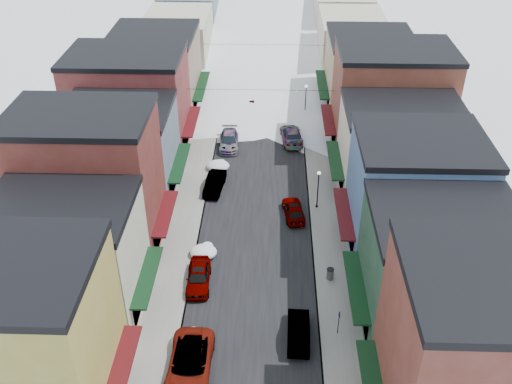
# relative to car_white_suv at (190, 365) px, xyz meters

# --- Properties ---
(road) EXTENTS (10.00, 160.00, 0.01)m
(road) POSITION_rel_car_white_suv_xyz_m (3.85, 53.49, -0.86)
(road) COLOR black
(road) RESTS_ON ground
(sidewalk_left) EXTENTS (3.20, 160.00, 0.15)m
(sidewalk_left) POSITION_rel_car_white_suv_xyz_m (-2.75, 53.49, -0.79)
(sidewalk_left) COLOR gray
(sidewalk_left) RESTS_ON ground
(sidewalk_right) EXTENTS (3.20, 160.00, 0.15)m
(sidewalk_right) POSITION_rel_car_white_suv_xyz_m (10.45, 53.49, -0.79)
(sidewalk_right) COLOR gray
(sidewalk_right) RESTS_ON ground
(curb_left) EXTENTS (0.10, 160.00, 0.15)m
(curb_left) POSITION_rel_car_white_suv_xyz_m (-1.20, 53.49, -0.79)
(curb_left) COLOR slate
(curb_left) RESTS_ON ground
(curb_right) EXTENTS (0.10, 160.00, 0.15)m
(curb_right) POSITION_rel_car_white_suv_xyz_m (8.90, 53.49, -0.79)
(curb_right) COLOR slate
(curb_right) RESTS_ON ground
(bldg_l_yellow) EXTENTS (11.30, 8.70, 11.50)m
(bldg_l_yellow) POSITION_rel_car_white_suv_xyz_m (-9.34, -2.51, 4.89)
(bldg_l_yellow) COLOR #B09D40
(bldg_l_yellow) RESTS_ON ground
(bldg_l_cream) EXTENTS (11.30, 8.20, 9.50)m
(bldg_l_cream) POSITION_rel_car_white_suv_xyz_m (-9.34, 5.99, 3.89)
(bldg_l_cream) COLOR beige
(bldg_l_cream) RESTS_ON ground
(bldg_l_brick_near) EXTENTS (12.30, 8.20, 12.50)m
(bldg_l_brick_near) POSITION_rel_car_white_suv_xyz_m (-9.84, 13.99, 5.39)
(bldg_l_brick_near) COLOR maroon
(bldg_l_brick_near) RESTS_ON ground
(bldg_l_grayblue) EXTENTS (11.30, 9.20, 9.00)m
(bldg_l_grayblue) POSITION_rel_car_white_suv_xyz_m (-9.34, 22.49, 3.64)
(bldg_l_grayblue) COLOR slate
(bldg_l_grayblue) RESTS_ON ground
(bldg_l_brick_far) EXTENTS (13.30, 9.20, 11.00)m
(bldg_l_brick_far) POSITION_rel_car_white_suv_xyz_m (-10.34, 31.49, 4.64)
(bldg_l_brick_far) COLOR maroon
(bldg_l_brick_far) RESTS_ON ground
(bldg_l_tan) EXTENTS (11.30, 11.20, 10.00)m
(bldg_l_tan) POSITION_rel_car_white_suv_xyz_m (-9.34, 41.49, 4.14)
(bldg_l_tan) COLOR #8B725B
(bldg_l_tan) RESTS_ON ground
(bldg_r_brick_near) EXTENTS (12.30, 9.20, 12.50)m
(bldg_r_brick_near) POSITION_rel_car_white_suv_xyz_m (17.55, -3.51, 5.39)
(bldg_r_brick_near) COLOR maroon
(bldg_r_brick_near) RESTS_ON ground
(bldg_r_green) EXTENTS (11.30, 9.20, 9.50)m
(bldg_r_green) POSITION_rel_car_white_suv_xyz_m (17.05, 5.49, 3.89)
(bldg_r_green) COLOR #1E3F2C
(bldg_r_green) RESTS_ON ground
(bldg_r_blue) EXTENTS (11.30, 9.20, 10.50)m
(bldg_r_blue) POSITION_rel_car_white_suv_xyz_m (17.05, 14.49, 4.39)
(bldg_r_blue) COLOR #426596
(bldg_r_blue) RESTS_ON ground
(bldg_r_cream) EXTENTS (12.30, 9.20, 9.00)m
(bldg_r_cream) POSITION_rel_car_white_suv_xyz_m (17.55, 23.49, 3.64)
(bldg_r_cream) COLOR beige
(bldg_r_cream) RESTS_ON ground
(bldg_r_brick_far) EXTENTS (13.30, 9.20, 11.50)m
(bldg_r_brick_far) POSITION_rel_car_white_suv_xyz_m (18.05, 32.49, 4.89)
(bldg_r_brick_far) COLOR maroon
(bldg_r_brick_far) RESTS_ON ground
(bldg_r_tan) EXTENTS (11.30, 11.20, 9.50)m
(bldg_r_tan) POSITION_rel_car_white_suv_xyz_m (17.05, 42.49, 3.89)
(bldg_r_tan) COLOR tan
(bldg_r_tan) RESTS_ON ground
(distant_blocks) EXTENTS (34.00, 55.00, 8.00)m
(distant_blocks) POSITION_rel_car_white_suv_xyz_m (3.85, 76.49, 3.13)
(distant_blocks) COLOR gray
(distant_blocks) RESTS_ON ground
(overhead_cables) EXTENTS (16.40, 15.04, 0.04)m
(overhead_cables) POSITION_rel_car_white_suv_xyz_m (3.85, 40.99, 5.33)
(overhead_cables) COLOR black
(overhead_cables) RESTS_ON ground
(car_white_suv) EXTENTS (2.93, 6.26, 1.73)m
(car_white_suv) POSITION_rel_car_white_suv_xyz_m (0.00, 0.00, 0.00)
(car_white_suv) COLOR white
(car_white_suv) RESTS_ON ground
(car_silver_sedan) EXTENTS (2.03, 4.68, 1.57)m
(car_silver_sedan) POSITION_rel_car_white_suv_xyz_m (-0.45, 8.80, -0.08)
(car_silver_sedan) COLOR #9D9FA5
(car_silver_sedan) RESTS_ON ground
(car_dark_hatch) EXTENTS (2.11, 4.73, 1.51)m
(car_dark_hatch) POSITION_rel_car_white_suv_xyz_m (-0.45, 22.71, -0.11)
(car_dark_hatch) COLOR black
(car_dark_hatch) RESTS_ON ground
(car_silver_wagon) EXTENTS (2.32, 5.27, 1.50)m
(car_silver_wagon) POSITION_rel_car_white_suv_xyz_m (0.35, 31.73, -0.12)
(car_silver_wagon) COLOR #999BA0
(car_silver_wagon) RESTS_ON ground
(car_green_sedan) EXTENTS (1.69, 4.54, 1.48)m
(car_green_sedan) POSITION_rel_car_white_suv_xyz_m (7.35, 3.32, -0.13)
(car_green_sedan) COLOR black
(car_green_sedan) RESTS_ON ground
(car_gray_suv) EXTENTS (2.35, 4.59, 1.49)m
(car_gray_suv) POSITION_rel_car_white_suv_xyz_m (7.35, 18.34, -0.12)
(car_gray_suv) COLOR #94989C
(car_gray_suv) RESTS_ON ground
(car_black_sedan) EXTENTS (2.86, 5.78, 1.62)m
(car_black_sedan) POSITION_rel_car_white_suv_xyz_m (7.44, 33.23, -0.06)
(car_black_sedan) COLOR black
(car_black_sedan) RESTS_ON ground
(car_lane_silver) EXTENTS (2.06, 4.05, 1.32)m
(car_lane_silver) POSITION_rel_car_white_suv_xyz_m (2.42, 41.57, -0.21)
(car_lane_silver) COLOR gray
(car_lane_silver) RESTS_ON ground
(car_lane_white) EXTENTS (2.89, 5.56, 1.49)m
(car_lane_white) POSITION_rel_car_white_suv_xyz_m (6.05, 63.64, -0.12)
(car_lane_white) COLOR white
(car_lane_white) RESTS_ON ground
(parking_sign) EXTENTS (0.09, 0.29, 2.13)m
(parking_sign) POSITION_rel_car_white_suv_xyz_m (10.20, 3.75, 0.53)
(parking_sign) COLOR black
(parking_sign) RESTS_ON sidewalk_right
(trash_can) EXTENTS (0.59, 0.59, 1.01)m
(trash_can) POSITION_rel_car_white_suv_xyz_m (10.09, 9.60, -0.20)
(trash_can) COLOR #4E5153
(trash_can) RESTS_ON sidewalk_right
(streetlamp_near) EXTENTS (0.33, 0.33, 3.95)m
(streetlamp_near) POSITION_rel_car_white_suv_xyz_m (9.62, 19.79, 1.78)
(streetlamp_near) COLOR black
(streetlamp_near) RESTS_ON sidewalk_right
(streetlamp_far) EXTENTS (0.35, 0.35, 4.17)m
(streetlamp_far) POSITION_rel_car_white_suv_xyz_m (9.26, 39.59, 1.91)
(streetlamp_far) COLOR black
(streetlamp_far) RESTS_ON sidewalk_right
(snow_pile_near) EXTENTS (2.28, 2.60, 0.96)m
(snow_pile_near) POSITION_rel_car_white_suv_xyz_m (-0.43, 2.41, -0.41)
(snow_pile_near) COLOR white
(snow_pile_near) RESTS_ON ground
(snow_pile_mid) EXTENTS (2.32, 2.63, 0.98)m
(snow_pile_mid) POSITION_rel_car_white_suv_xyz_m (-0.43, 12.32, -0.40)
(snow_pile_mid) COLOR white
(snow_pile_mid) RESTS_ON ground
(snow_pile_far) EXTENTS (2.41, 2.68, 1.02)m
(snow_pile_far) POSITION_rel_car_white_suv_xyz_m (-0.43, 26.62, -0.38)
(snow_pile_far) COLOR white
(snow_pile_far) RESTS_ON ground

